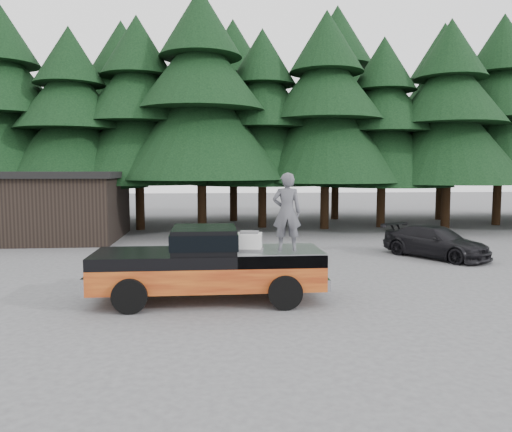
{
  "coord_description": "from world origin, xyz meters",
  "views": [
    {
      "loc": [
        -0.55,
        -13.07,
        3.38
      ],
      "look_at": [
        0.66,
        0.0,
        2.16
      ],
      "focal_mm": 35.0,
      "sensor_mm": 36.0,
      "label": 1
    }
  ],
  "objects": [
    {
      "name": "air_compressor",
      "position": [
        0.44,
        -0.5,
        1.54
      ],
      "size": [
        0.7,
        0.61,
        0.42
      ],
      "primitive_type": "cube",
      "rotation": [
        0.0,
        0.0,
        -0.18
      ],
      "color": "silver",
      "rests_on": "pickup_truck"
    },
    {
      "name": "man_on_bed",
      "position": [
        1.38,
        -0.62,
        2.32
      ],
      "size": [
        0.77,
        0.55,
        1.98
      ],
      "primitive_type": "imported",
      "rotation": [
        0.0,
        0.0,
        3.04
      ],
      "color": "#4D4D53",
      "rests_on": "pickup_truck"
    },
    {
      "name": "utility_building",
      "position": [
        -9.0,
        12.0,
        1.67
      ],
      "size": [
        8.4,
        6.4,
        3.3
      ],
      "color": "black",
      "rests_on": "ground"
    },
    {
      "name": "parked_car",
      "position": [
        8.11,
        5.28,
        0.61
      ],
      "size": [
        3.68,
        4.48,
        1.22
      ],
      "primitive_type": "imported",
      "rotation": [
        0.0,
        0.0,
        0.56
      ],
      "color": "black",
      "rests_on": "ground"
    },
    {
      "name": "truck_cab",
      "position": [
        -0.71,
        -0.34,
        1.62
      ],
      "size": [
        1.66,
        1.9,
        0.59
      ],
      "primitive_type": "cube",
      "color": "black",
      "rests_on": "pickup_truck"
    },
    {
      "name": "ground",
      "position": [
        0.0,
        0.0,
        0.0
      ],
      "size": [
        120.0,
        120.0,
        0.0
      ],
      "primitive_type": "plane",
      "color": "#4C4C4E",
      "rests_on": "ground"
    },
    {
      "name": "treeline",
      "position": [
        0.42,
        17.2,
        7.72
      ],
      "size": [
        60.15,
        16.05,
        17.5
      ],
      "color": "black",
      "rests_on": "ground"
    },
    {
      "name": "pickup_truck",
      "position": [
        -0.61,
        -0.34,
        0.67
      ],
      "size": [
        6.0,
        2.04,
        1.33
      ],
      "primitive_type": null,
      "color": "orange",
      "rests_on": "ground"
    }
  ]
}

